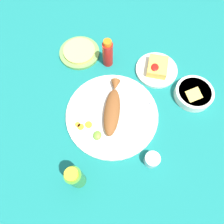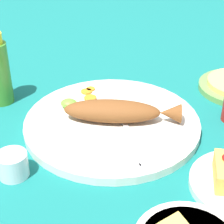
% 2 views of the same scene
% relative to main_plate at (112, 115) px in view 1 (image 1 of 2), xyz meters
% --- Properties ---
extents(ground_plane, '(4.00, 4.00, 0.00)m').
position_rel_main_plate_xyz_m(ground_plane, '(0.00, 0.00, -0.01)').
color(ground_plane, '#146B66').
extents(main_plate, '(0.37, 0.37, 0.02)m').
position_rel_main_plate_xyz_m(main_plate, '(0.00, 0.00, 0.00)').
color(main_plate, silver).
rests_on(main_plate, ground_plane).
extents(fried_fish, '(0.25, 0.08, 0.04)m').
position_rel_main_plate_xyz_m(fried_fish, '(-0.01, -0.00, 0.03)').
color(fried_fish, brown).
rests_on(fried_fish, main_plate).
extents(fork_near, '(0.08, 0.18, 0.00)m').
position_rel_main_plate_xyz_m(fork_near, '(-0.06, 0.08, 0.01)').
color(fork_near, silver).
rests_on(fork_near, main_plate).
extents(fork_far, '(0.15, 0.13, 0.00)m').
position_rel_main_plate_xyz_m(fork_far, '(-0.01, 0.10, 0.01)').
color(fork_far, silver).
rests_on(fork_far, main_plate).
extents(carrot_slice_near, '(0.02, 0.02, 0.00)m').
position_rel_main_plate_xyz_m(carrot_slice_near, '(0.07, -0.12, 0.01)').
color(carrot_slice_near, orange).
rests_on(carrot_slice_near, main_plate).
extents(carrot_slice_mid, '(0.03, 0.03, 0.00)m').
position_rel_main_plate_xyz_m(carrot_slice_mid, '(0.06, -0.08, 0.01)').
color(carrot_slice_mid, orange).
rests_on(carrot_slice_mid, main_plate).
extents(carrot_slice_far, '(0.03, 0.03, 0.00)m').
position_rel_main_plate_xyz_m(carrot_slice_far, '(0.08, -0.11, 0.01)').
color(carrot_slice_far, orange).
rests_on(carrot_slice_far, main_plate).
extents(lime_wedge_main, '(0.04, 0.03, 0.02)m').
position_rel_main_plate_xyz_m(lime_wedge_main, '(0.10, -0.04, 0.02)').
color(lime_wedge_main, '#6BB233').
rests_on(lime_wedge_main, main_plate).
extents(hot_sauce_bottle_red, '(0.05, 0.05, 0.14)m').
position_rel_main_plate_xyz_m(hot_sauce_bottle_red, '(-0.25, -0.07, 0.06)').
color(hot_sauce_bottle_red, '#B21914').
rests_on(hot_sauce_bottle_red, ground_plane).
extents(hot_sauce_bottle_green, '(0.05, 0.05, 0.17)m').
position_rel_main_plate_xyz_m(hot_sauce_bottle_green, '(0.27, -0.07, 0.07)').
color(hot_sauce_bottle_green, '#3D8428').
rests_on(hot_sauce_bottle_green, ground_plane).
extents(salt_cup, '(0.06, 0.06, 0.05)m').
position_rel_main_plate_xyz_m(salt_cup, '(0.15, 0.18, 0.01)').
color(salt_cup, silver).
rests_on(salt_cup, ground_plane).
extents(side_plate_fries, '(0.18, 0.18, 0.01)m').
position_rel_main_plate_xyz_m(side_plate_fries, '(-0.25, 0.15, -0.00)').
color(side_plate_fries, silver).
rests_on(side_plate_fries, ground_plane).
extents(fries_pile, '(0.10, 0.08, 0.04)m').
position_rel_main_plate_xyz_m(fries_pile, '(-0.25, 0.15, 0.02)').
color(fries_pile, gold).
rests_on(fries_pile, side_plate_fries).
extents(guacamole_bowl, '(0.16, 0.16, 0.05)m').
position_rel_main_plate_xyz_m(guacamole_bowl, '(-0.16, 0.32, 0.01)').
color(guacamole_bowl, white).
rests_on(guacamole_bowl, ground_plane).
extents(tortilla_plate, '(0.18, 0.18, 0.01)m').
position_rel_main_plate_xyz_m(tortilla_plate, '(-0.28, -0.21, -0.00)').
color(tortilla_plate, '#6B9E4C').
rests_on(tortilla_plate, ground_plane).
extents(tortilla_stack, '(0.14, 0.14, 0.01)m').
position_rel_main_plate_xyz_m(tortilla_stack, '(-0.28, -0.21, 0.01)').
color(tortilla_stack, '#E0C666').
rests_on(tortilla_stack, tortilla_plate).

